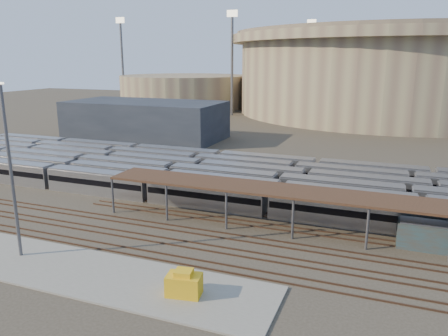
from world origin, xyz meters
TOP-DOWN VIEW (x-y plane):
  - ground at (0.00, 0.00)m, footprint 420.00×420.00m
  - apron at (-5.00, -15.00)m, footprint 50.00×9.00m
  - subway_trains at (-4.98, 18.50)m, footprint 115.91×23.90m
  - inspection_shed at (22.00, 4.00)m, footprint 60.30×6.00m
  - empty_tracks at (0.00, -5.00)m, footprint 170.00×9.62m
  - stadium at (25.00, 140.00)m, footprint 124.00×124.00m
  - secondary_arena at (-60.00, 130.00)m, footprint 56.00×56.00m
  - service_building at (-35.00, 55.00)m, footprint 42.00×20.00m
  - floodlight_0 at (-30.00, 110.00)m, footprint 4.00×1.00m
  - floodlight_1 at (-85.00, 120.00)m, footprint 4.00×1.00m
  - floodlight_3 at (-10.00, 160.00)m, footprint 4.00×1.00m
  - yard_light_pole at (-9.15, -14.42)m, footprint 0.81×0.36m
  - yellow_equipment at (11.38, -15.42)m, footprint 3.43×2.45m

SIDE VIEW (x-z plane):
  - ground at x=0.00m, z-range 0.00..0.00m
  - empty_tracks at x=0.00m, z-range 0.00..0.18m
  - apron at x=-5.00m, z-range 0.00..0.20m
  - yellow_equipment at x=11.38m, z-range 0.20..2.17m
  - subway_trains at x=-4.98m, z-range 0.00..3.60m
  - inspection_shed at x=22.00m, z-range 2.33..7.63m
  - service_building at x=-35.00m, z-range 0.00..10.00m
  - secondary_arena at x=-60.00m, z-range 0.00..14.00m
  - yard_light_pole at x=-9.15m, z-range 0.28..19.07m
  - stadium at x=25.00m, z-range 0.22..32.72m
  - floodlight_0 at x=-30.00m, z-range 1.45..39.85m
  - floodlight_1 at x=-85.00m, z-range 1.45..39.85m
  - floodlight_3 at x=-10.00m, z-range 1.45..39.85m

